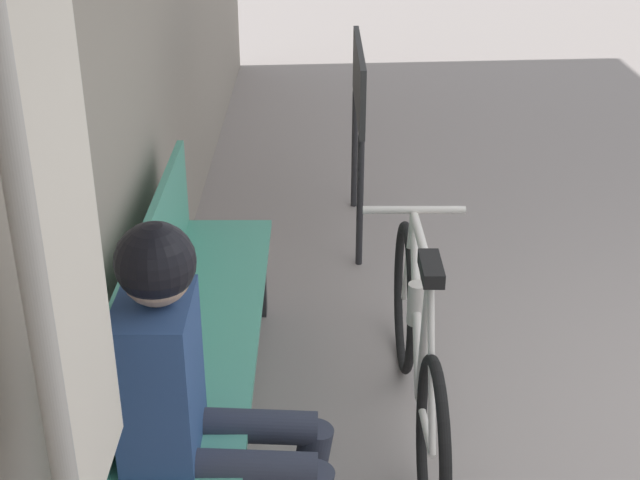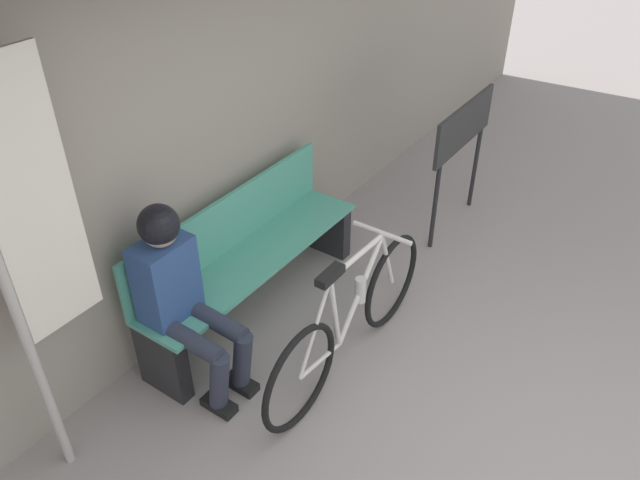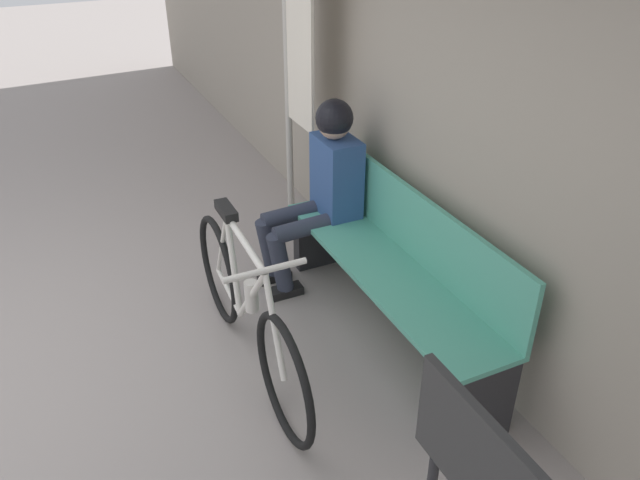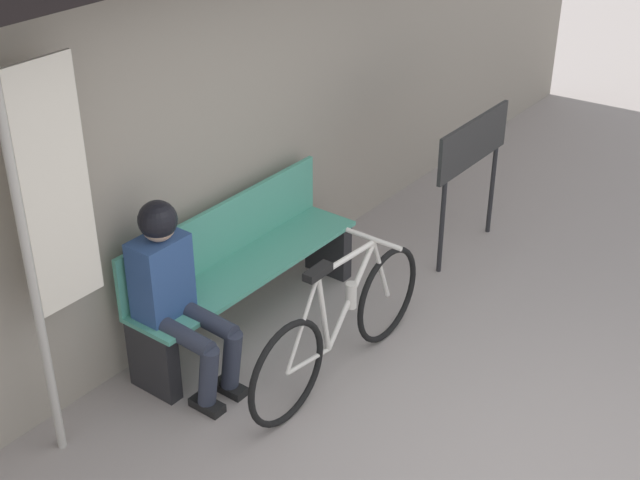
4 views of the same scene
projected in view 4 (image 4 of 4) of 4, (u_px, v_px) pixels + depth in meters
The scene contains 6 objects.
storefront_wall at pixel (133, 105), 5.09m from camera, with size 12.00×0.56×3.20m.
park_bench_near at pixel (242, 269), 5.89m from camera, with size 1.85×0.42×0.88m.
bicycle at pixel (341, 326), 5.42m from camera, with size 1.70×0.40×0.89m.
person_seated at pixel (174, 285), 5.19m from camera, with size 0.34×0.63×1.23m.
banner_pole at pixel (48, 220), 4.46m from camera, with size 0.45×0.05×2.20m.
signboard at pixel (473, 152), 6.56m from camera, with size 0.97×0.04×1.10m.
Camera 4 is at (-3.19, -1.15, 3.48)m, focal length 50.00 mm.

